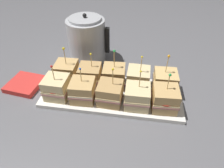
# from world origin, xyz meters

# --- Properties ---
(ground_plane) EXTENTS (6.00, 6.00, 0.00)m
(ground_plane) POSITION_xyz_m (0.00, 0.00, 0.00)
(ground_plane) COLOR slate
(serving_platter) EXTENTS (0.59, 0.24, 0.02)m
(serving_platter) POSITION_xyz_m (0.00, 0.00, 0.01)
(serving_platter) COLOR white
(serving_platter) RESTS_ON ground_plane
(sandwich_front_far_left) EXTENTS (0.10, 0.10, 0.16)m
(sandwich_front_far_left) POSITION_xyz_m (-0.22, -0.05, 0.06)
(sandwich_front_far_left) COLOR beige
(sandwich_front_far_left) RESTS_ON serving_platter
(sandwich_front_left) EXTENTS (0.10, 0.10, 0.15)m
(sandwich_front_left) POSITION_xyz_m (-0.11, -0.05, 0.06)
(sandwich_front_left) COLOR tan
(sandwich_front_left) RESTS_ON serving_platter
(sandwich_front_center) EXTENTS (0.10, 0.10, 0.16)m
(sandwich_front_center) POSITION_xyz_m (0.00, -0.05, 0.06)
(sandwich_front_center) COLOR tan
(sandwich_front_center) RESTS_ON serving_platter
(sandwich_front_right) EXTENTS (0.10, 0.10, 0.16)m
(sandwich_front_right) POSITION_xyz_m (0.11, -0.06, 0.06)
(sandwich_front_right) COLOR beige
(sandwich_front_right) RESTS_ON serving_platter
(sandwich_front_far_right) EXTENTS (0.10, 0.10, 0.16)m
(sandwich_front_far_right) POSITION_xyz_m (0.21, -0.05, 0.06)
(sandwich_front_far_right) COLOR tan
(sandwich_front_far_right) RESTS_ON serving_platter
(sandwich_back_far_left) EXTENTS (0.10, 0.10, 0.17)m
(sandwich_back_far_left) POSITION_xyz_m (-0.21, 0.06, 0.06)
(sandwich_back_far_left) COLOR tan
(sandwich_back_far_left) RESTS_ON serving_platter
(sandwich_back_left) EXTENTS (0.10, 0.10, 0.15)m
(sandwich_back_left) POSITION_xyz_m (-0.11, 0.05, 0.06)
(sandwich_back_left) COLOR tan
(sandwich_back_left) RESTS_ON serving_platter
(sandwich_back_center) EXTENTS (0.10, 0.10, 0.18)m
(sandwich_back_center) POSITION_xyz_m (0.00, 0.06, 0.06)
(sandwich_back_center) COLOR tan
(sandwich_back_center) RESTS_ON serving_platter
(sandwich_back_right) EXTENTS (0.10, 0.10, 0.17)m
(sandwich_back_right) POSITION_xyz_m (0.11, 0.05, 0.06)
(sandwich_back_right) COLOR beige
(sandwich_back_right) RESTS_ON serving_platter
(sandwich_back_far_right) EXTENTS (0.10, 0.10, 0.17)m
(sandwich_back_far_right) POSITION_xyz_m (0.22, 0.06, 0.06)
(sandwich_back_far_right) COLOR tan
(sandwich_back_far_right) RESTS_ON serving_platter
(kettle_steel) EXTENTS (0.21, 0.19, 0.25)m
(kettle_steel) POSITION_xyz_m (-0.17, 0.28, 0.11)
(kettle_steel) COLOR #B7BABF
(kettle_steel) RESTS_ON ground_plane
(napkin_stack) EXTENTS (0.16, 0.16, 0.02)m
(napkin_stack) POSITION_xyz_m (-0.41, 0.01, 0.01)
(napkin_stack) COLOR red
(napkin_stack) RESTS_ON ground_plane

